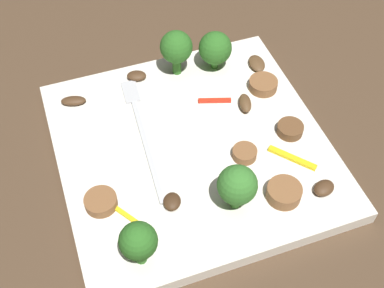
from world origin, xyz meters
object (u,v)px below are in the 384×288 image
object	(u,v)px
sausage_slice_0	(245,153)
mushroom_3	(73,101)
broccoli_floret_0	(138,242)
mushroom_5	(257,63)
mushroom_4	(324,188)
sausage_slice_3	(263,85)
pepper_strip_0	(292,158)
sausage_slice_1	(284,193)
sausage_slice_2	(290,129)
mushroom_0	(245,103)
mushroom_1	(172,202)
pepper_strip_1	(134,220)
mushroom_2	(137,76)
broccoli_floret_1	(176,48)
broccoli_floret_2	(237,185)
sausage_slice_4	(101,202)
pepper_strip_2	(215,101)
fork	(141,128)
plate	(192,149)
broccoli_floret_3	(215,48)

from	to	relation	value
sausage_slice_0	mushroom_3	size ratio (longest dim) A/B	0.91
broccoli_floret_0	mushroom_5	xyz separation A→B (m)	(0.21, -0.21, -0.03)
mushroom_4	mushroom_5	size ratio (longest dim) A/B	0.78
sausage_slice_3	pepper_strip_0	distance (m)	0.11
pepper_strip_0	mushroom_5	bearing A→B (deg)	-9.29
sausage_slice_1	sausage_slice_2	bearing A→B (deg)	-30.59
mushroom_0	mushroom_1	size ratio (longest dim) A/B	1.34
mushroom_1	pepper_strip_1	distance (m)	0.04
sausage_slice_2	mushroom_1	world-z (taller)	sausage_slice_2
mushroom_2	mushroom_3	bearing A→B (deg)	101.08
broccoli_floret_1	broccoli_floret_2	size ratio (longest dim) A/B	1.10
sausage_slice_2	pepper_strip_1	world-z (taller)	sausage_slice_2
pepper_strip_0	broccoli_floret_1	bearing A→B (deg)	23.52
pepper_strip_0	sausage_slice_4	bearing A→B (deg)	86.72
sausage_slice_2	mushroom_2	distance (m)	0.20
pepper_strip_1	pepper_strip_0	bearing A→B (deg)	-84.53
sausage_slice_1	sausage_slice_4	world-z (taller)	sausage_slice_1
sausage_slice_2	mushroom_2	xyz separation A→B (m)	(0.14, 0.14, -0.00)
mushroom_3	mushroom_4	bearing A→B (deg)	-133.69
sausage_slice_2	pepper_strip_1	xyz separation A→B (m)	(-0.05, 0.19, -0.00)
mushroom_3	sausage_slice_4	bearing A→B (deg)	179.61
sausage_slice_0	mushroom_4	distance (m)	0.09
mushroom_1	pepper_strip_2	distance (m)	0.15
sausage_slice_2	mushroom_2	world-z (taller)	sausage_slice_2
broccoli_floret_2	sausage_slice_3	size ratio (longest dim) A/B	1.59
fork	sausage_slice_1	world-z (taller)	sausage_slice_1
plate	broccoli_floret_0	distance (m)	0.15
mushroom_5	pepper_strip_1	world-z (taller)	mushroom_5
mushroom_4	broccoli_floret_0	bearing A→B (deg)	93.27
sausage_slice_3	mushroom_0	distance (m)	0.04
broccoli_floret_3	sausage_slice_2	bearing A→B (deg)	-162.34
broccoli_floret_3	mushroom_2	world-z (taller)	broccoli_floret_3
broccoli_floret_2	pepper_strip_1	size ratio (longest dim) A/B	1.04
mushroom_0	pepper_strip_2	size ratio (longest dim) A/B	0.74
fork	mushroom_0	bearing A→B (deg)	-89.81
sausage_slice_0	broccoli_floret_3	bearing A→B (deg)	-8.09
pepper_strip_2	fork	bearing A→B (deg)	96.93
fork	mushroom_1	bearing A→B (deg)	-175.17
broccoli_floret_3	pepper_strip_1	world-z (taller)	broccoli_floret_3
sausage_slice_1	mushroom_5	size ratio (longest dim) A/B	1.18
fork	broccoli_floret_3	world-z (taller)	broccoli_floret_3
mushroom_2	mushroom_3	distance (m)	0.08
broccoli_floret_1	sausage_slice_1	world-z (taller)	broccoli_floret_1
broccoli_floret_3	sausage_slice_1	xyz separation A→B (m)	(-0.20, 0.00, -0.02)
sausage_slice_0	mushroom_3	bearing A→B (deg)	48.67
sausage_slice_4	mushroom_2	xyz separation A→B (m)	(0.16, -0.08, -0.00)
mushroom_4	pepper_strip_2	bearing A→B (deg)	21.13
sausage_slice_4	pepper_strip_2	distance (m)	0.18
plate	pepper_strip_2	size ratio (longest dim) A/B	7.51
mushroom_4	pepper_strip_1	distance (m)	0.19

